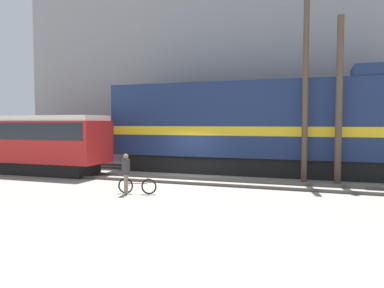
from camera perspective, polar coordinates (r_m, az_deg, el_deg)
ground_plane at (r=19.15m, az=-1.86°, el=-5.41°), size 120.00×120.00×0.00m
track_near at (r=18.51m, az=-2.63°, el=-5.49°), size 60.00×1.50×0.14m
track_far at (r=22.24m, az=1.25°, el=-4.01°), size 60.00×1.51×0.14m
building_backdrop at (r=28.72m, az=5.47°, el=11.40°), size 30.77×6.00×13.91m
freight_locomotive at (r=21.29m, az=9.42°, el=2.67°), size 16.29×3.04×5.71m
streetcar at (r=23.74m, az=-24.94°, el=0.52°), size 10.99×2.54×3.28m
bicycle at (r=15.40m, az=-8.35°, el=-6.36°), size 1.61×0.47×0.70m
person at (r=15.30m, az=-10.05°, el=-3.90°), size 0.28×0.39×1.64m
utility_pole_center at (r=19.08m, az=16.91°, el=8.98°), size 0.28×0.28×9.66m
utility_pole_right at (r=19.00m, az=21.50°, el=6.22°), size 0.32×0.32×7.88m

